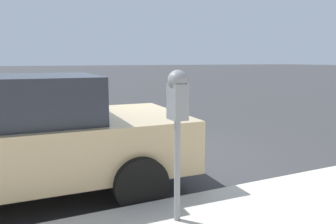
# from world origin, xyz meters

# --- Properties ---
(ground_plane) EXTENTS (220.00, 220.00, 0.00)m
(ground_plane) POSITION_xyz_m (0.00, 0.00, 0.00)
(ground_plane) COLOR #333335
(parking_meter) EXTENTS (0.21, 0.19, 1.48)m
(parking_meter) POSITION_xyz_m (-2.70, 0.68, 1.28)
(parking_meter) COLOR gray
(parking_meter) RESTS_ON sidewalk
(car_tan) EXTENTS (2.21, 4.48, 1.53)m
(car_tan) POSITION_xyz_m (-1.07, 2.23, 0.81)
(car_tan) COLOR tan
(car_tan) RESTS_ON ground_plane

